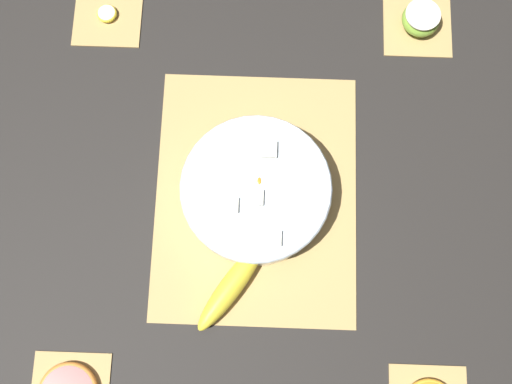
% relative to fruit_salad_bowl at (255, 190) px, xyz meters
% --- Properties ---
extents(ground_plane, '(6.00, 6.00, 0.00)m').
position_rel_fruit_salad_bowl_xyz_m(ground_plane, '(0.00, 0.00, -0.04)').
color(ground_plane, black).
extents(bamboo_mat_center, '(0.45, 0.35, 0.01)m').
position_rel_fruit_salad_bowl_xyz_m(bamboo_mat_center, '(0.00, 0.00, -0.04)').
color(bamboo_mat_center, tan).
rests_on(bamboo_mat_center, ground_plane).
extents(coaster_mat_near_left, '(0.13, 0.13, 0.01)m').
position_rel_fruit_salad_bowl_xyz_m(coaster_mat_near_left, '(-0.34, -0.30, -0.04)').
color(coaster_mat_near_left, tan).
rests_on(coaster_mat_near_left, ground_plane).
extents(coaster_mat_far_left, '(0.13, 0.13, 0.01)m').
position_rel_fruit_salad_bowl_xyz_m(coaster_mat_far_left, '(-0.34, 0.30, -0.04)').
color(coaster_mat_far_left, tan).
rests_on(coaster_mat_far_left, ground_plane).
extents(fruit_salad_bowl, '(0.26, 0.26, 0.07)m').
position_rel_fruit_salad_bowl_xyz_m(fruit_salad_bowl, '(0.00, 0.00, 0.00)').
color(fruit_salad_bowl, silver).
rests_on(fruit_salad_bowl, bamboo_mat_center).
extents(whole_banana, '(0.17, 0.13, 0.04)m').
position_rel_fruit_salad_bowl_xyz_m(whole_banana, '(0.16, -0.03, -0.02)').
color(whole_banana, yellow).
rests_on(whole_banana, bamboo_mat_center).
extents(apple_half, '(0.07, 0.07, 0.04)m').
position_rel_fruit_salad_bowl_xyz_m(apple_half, '(-0.34, 0.30, -0.02)').
color(apple_half, '#7FAD38').
rests_on(apple_half, coaster_mat_far_left).
extents(banana_coin_single, '(0.04, 0.04, 0.01)m').
position_rel_fruit_salad_bowl_xyz_m(banana_coin_single, '(-0.34, -0.30, -0.03)').
color(banana_coin_single, '#F7EFC6').
rests_on(banana_coin_single, coaster_mat_near_left).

